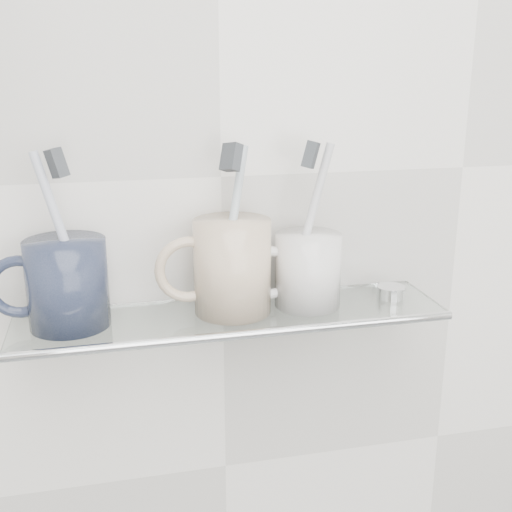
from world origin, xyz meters
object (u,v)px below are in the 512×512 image
object	(u,v)px
mug_left	(67,283)
mug_right	(308,270)
shelf_glass	(233,316)
mug_center	(232,266)

from	to	relation	value
mug_left	mug_right	distance (m)	0.28
shelf_glass	mug_right	xyz separation A→B (m)	(0.09, 0.00, 0.05)
shelf_glass	mug_right	distance (m)	0.10
shelf_glass	mug_left	world-z (taller)	mug_left
mug_center	mug_right	distance (m)	0.09
shelf_glass	mug_left	xyz separation A→B (m)	(-0.18, 0.00, 0.05)
mug_left	mug_right	size ratio (longest dim) A/B	1.12
shelf_glass	mug_center	world-z (taller)	mug_center
shelf_glass	mug_center	size ratio (longest dim) A/B	4.54
mug_left	mug_right	world-z (taller)	mug_left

